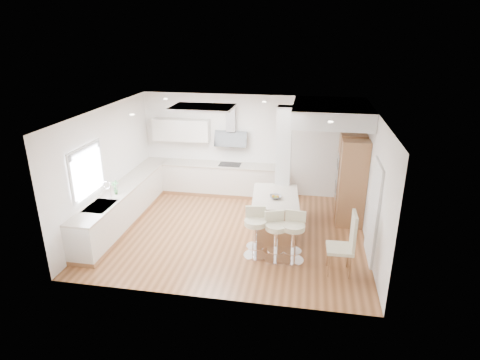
% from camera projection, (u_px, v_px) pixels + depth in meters
% --- Properties ---
extents(ground, '(6.00, 6.00, 0.00)m').
position_uv_depth(ground, '(233.00, 232.00, 9.36)').
color(ground, '#9D633A').
rests_on(ground, ground).
extents(ceiling, '(6.00, 5.00, 0.02)m').
position_uv_depth(ceiling, '(233.00, 232.00, 9.36)').
color(ceiling, silver).
rests_on(ceiling, ground).
extents(wall_back, '(6.00, 0.04, 2.80)m').
position_uv_depth(wall_back, '(249.00, 145.00, 11.17)').
color(wall_back, white).
rests_on(wall_back, ground).
extents(wall_left, '(0.04, 5.00, 2.80)m').
position_uv_depth(wall_left, '(106.00, 168.00, 9.35)').
color(wall_left, white).
rests_on(wall_left, ground).
extents(wall_right, '(0.04, 5.00, 2.80)m').
position_uv_depth(wall_right, '(373.00, 184.00, 8.38)').
color(wall_right, white).
rests_on(wall_right, ground).
extents(skylight, '(4.10, 2.10, 0.06)m').
position_uv_depth(skylight, '(203.00, 108.00, 9.06)').
color(skylight, white).
rests_on(skylight, ground).
extents(window_left, '(0.06, 1.28, 1.07)m').
position_uv_depth(window_left, '(86.00, 168.00, 8.41)').
color(window_left, silver).
rests_on(window_left, ground).
extents(doorway_right, '(0.05, 1.00, 2.10)m').
position_uv_depth(doorway_right, '(373.00, 213.00, 7.98)').
color(doorway_right, '#413B33').
rests_on(doorway_right, ground).
extents(counter_left, '(0.63, 4.50, 1.35)m').
position_uv_depth(counter_left, '(127.00, 202.00, 9.84)').
color(counter_left, '#9D6C43').
rests_on(counter_left, ground).
extents(counter_back, '(3.62, 0.63, 2.50)m').
position_uv_depth(counter_back, '(216.00, 170.00, 11.31)').
color(counter_back, '#9D6C43').
rests_on(counter_back, ground).
extents(pillar, '(0.35, 0.35, 2.80)m').
position_uv_depth(pillar, '(283.00, 165.00, 9.57)').
color(pillar, white).
rests_on(pillar, ground).
extents(soffit, '(1.78, 2.20, 0.40)m').
position_uv_depth(soffit, '(331.00, 113.00, 9.40)').
color(soffit, silver).
rests_on(soffit, ground).
extents(oven_column, '(0.63, 1.21, 2.10)m').
position_uv_depth(oven_column, '(351.00, 178.00, 9.69)').
color(oven_column, '#9D6C43').
rests_on(oven_column, ground).
extents(peninsula, '(1.14, 1.61, 1.00)m').
position_uv_depth(peninsula, '(275.00, 214.00, 9.16)').
color(peninsula, '#9D6C43').
rests_on(peninsula, ground).
extents(bar_stool_a, '(0.55, 0.55, 1.06)m').
position_uv_depth(bar_stool_a, '(255.00, 230.00, 8.16)').
color(bar_stool_a, white).
rests_on(bar_stool_a, ground).
extents(bar_stool_b, '(0.59, 0.59, 1.03)m').
position_uv_depth(bar_stool_b, '(276.00, 234.00, 8.04)').
color(bar_stool_b, white).
rests_on(bar_stool_b, ground).
extents(bar_stool_c, '(0.53, 0.53, 1.06)m').
position_uv_depth(bar_stool_c, '(293.00, 235.00, 7.99)').
color(bar_stool_c, white).
rests_on(bar_stool_c, ground).
extents(dining_chair, '(0.51, 0.51, 1.27)m').
position_uv_depth(dining_chair, '(347.00, 242.00, 7.56)').
color(dining_chair, beige).
rests_on(dining_chair, ground).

